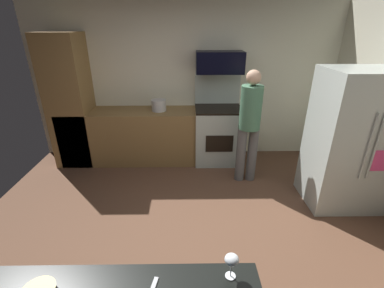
# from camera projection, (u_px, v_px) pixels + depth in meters

# --- Properties ---
(ground_plane) EXTENTS (5.20, 4.80, 0.02)m
(ground_plane) POSITION_uv_depth(u_px,v_px,m) (188.00, 242.00, 2.96)
(ground_plane) COLOR brown
(wall_back) EXTENTS (5.20, 0.12, 2.60)m
(wall_back) POSITION_uv_depth(u_px,v_px,m) (188.00, 82.00, 4.55)
(wall_back) COLOR beige
(wall_back) RESTS_ON ground
(lower_cabinet_run) EXTENTS (2.40, 0.60, 0.90)m
(lower_cabinet_run) POSITION_uv_depth(u_px,v_px,m) (136.00, 136.00, 4.56)
(lower_cabinet_run) COLOR olive
(lower_cabinet_run) RESTS_ON ground
(cabinet_column) EXTENTS (0.60, 0.60, 2.10)m
(cabinet_column) POSITION_uv_depth(u_px,v_px,m) (70.00, 102.00, 4.30)
(cabinet_column) COLOR olive
(cabinet_column) RESTS_ON ground
(oven_range) EXTENTS (0.76, 0.65, 1.49)m
(oven_range) POSITION_uv_depth(u_px,v_px,m) (217.00, 132.00, 4.55)
(oven_range) COLOR #B5C1B6
(oven_range) RESTS_ON ground
(microwave) EXTENTS (0.74, 0.38, 0.33)m
(microwave) POSITION_uv_depth(u_px,v_px,m) (220.00, 62.00, 4.16)
(microwave) COLOR black
(microwave) RESTS_ON oven_range
(refrigerator) EXTENTS (0.90, 0.75, 1.75)m
(refrigerator) POSITION_uv_depth(u_px,v_px,m) (351.00, 141.00, 3.31)
(refrigerator) COLOR #B9C3BB
(refrigerator) RESTS_ON ground
(person_cook) EXTENTS (0.31, 0.30, 1.66)m
(person_cook) POSITION_uv_depth(u_px,v_px,m) (249.00, 122.00, 3.77)
(person_cook) COLOR #5C5C5C
(person_cook) RESTS_ON ground
(wine_glass_extra) EXTENTS (0.08, 0.08, 0.16)m
(wine_glass_extra) POSITION_uv_depth(u_px,v_px,m) (232.00, 261.00, 1.45)
(wine_glass_extra) COLOR silver
(wine_glass_extra) RESTS_ON counter_island
(stock_pot) EXTENTS (0.24, 0.24, 0.18)m
(stock_pot) POSITION_uv_depth(u_px,v_px,m) (159.00, 105.00, 4.35)
(stock_pot) COLOR beige
(stock_pot) RESTS_ON lower_cabinet_run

